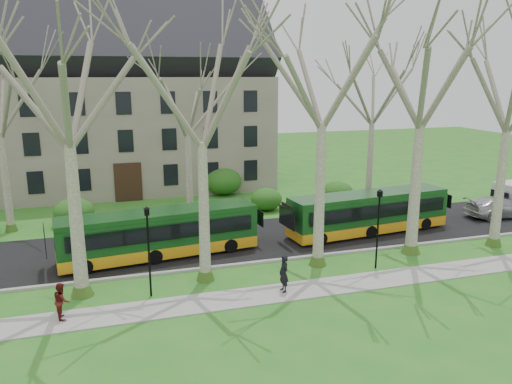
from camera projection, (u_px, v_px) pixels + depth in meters
ground at (265, 274)px, 26.29m from camera, size 120.00×120.00×0.00m
sidewalk at (281, 293)px, 23.96m from camera, size 70.00×2.00×0.06m
road at (238, 241)px, 31.40m from camera, size 80.00×8.00×0.06m
curb at (257, 263)px, 27.67m from camera, size 80.00×0.25×0.14m
building at (121, 99)px, 45.06m from camera, size 26.50×12.20×16.00m
tree_row_verge at (264, 141)px, 24.95m from camera, size 49.00×7.00×14.00m
tree_row_far at (199, 137)px, 34.76m from camera, size 33.00×7.00×12.00m
lamp_row at (271, 233)px, 24.77m from camera, size 36.22×0.22×4.30m
hedges at (150, 199)px, 37.77m from camera, size 30.60×8.60×2.00m
bus_lead at (160, 233)px, 28.36m from camera, size 11.33×3.63×2.78m
bus_follow at (369, 212)px, 32.68m from camera, size 11.23×3.48×2.76m
sedan at (500, 207)px, 36.38m from camera, size 5.28×2.46×1.49m
pedestrian_a at (284, 274)px, 23.85m from camera, size 0.48×0.69×1.82m
pedestrian_b at (62, 301)px, 21.25m from camera, size 0.73×0.87×1.60m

